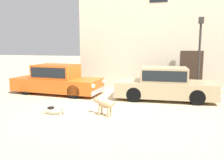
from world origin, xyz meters
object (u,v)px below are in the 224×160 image
(stray_dog_tan, at_px, (55,110))
(street_lamp, at_px, (200,46))
(parked_sedan_nearest, at_px, (57,79))
(stray_dog_spotted, at_px, (103,104))
(parked_sedan_second, at_px, (164,84))

(stray_dog_tan, relative_size, street_lamp, 0.29)
(street_lamp, bearing_deg, stray_dog_tan, -139.44)
(parked_sedan_nearest, xyz_separation_m, stray_dog_spotted, (3.26, -2.89, -0.32))
(stray_dog_spotted, height_order, stray_dog_tan, stray_dog_spotted)
(parked_sedan_nearest, relative_size, street_lamp, 1.27)
(parked_sedan_nearest, bearing_deg, stray_dog_spotted, -38.13)
(parked_sedan_second, distance_m, stray_dog_spotted, 3.53)
(parked_sedan_second, distance_m, stray_dog_tan, 4.87)
(parked_sedan_nearest, height_order, stray_dog_spotted, parked_sedan_nearest)
(parked_sedan_nearest, height_order, parked_sedan_second, parked_sedan_nearest)
(stray_dog_spotted, bearing_deg, parked_sedan_second, -102.31)
(stray_dog_spotted, relative_size, street_lamp, 0.26)
(stray_dog_spotted, bearing_deg, stray_dog_tan, 32.25)
(stray_dog_spotted, distance_m, street_lamp, 5.58)
(parked_sedan_nearest, distance_m, parked_sedan_second, 5.17)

